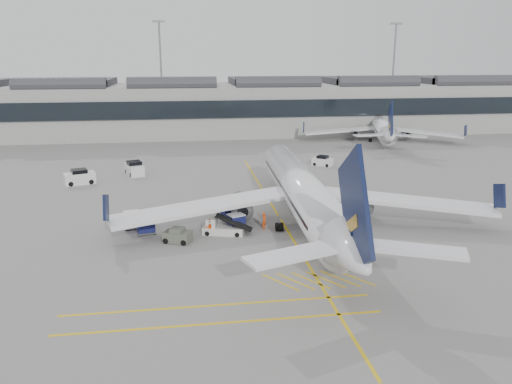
{
  "coord_description": "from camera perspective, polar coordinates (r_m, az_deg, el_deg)",
  "views": [
    {
      "loc": [
        -0.01,
        -42.04,
        17.03
      ],
      "look_at": [
        6.87,
        5.33,
        4.0
      ],
      "focal_mm": 35.0,
      "sensor_mm": 36.0,
      "label": 1
    }
  ],
  "objects": [
    {
      "name": "baggage_cart_b",
      "position": [
        53.66,
        -3.1,
        -2.23
      ],
      "size": [
        2.07,
        1.9,
        1.77
      ],
      "rotation": [
        0.0,
        0.0,
        0.37
      ],
      "color": "gray",
      "rests_on": "ground"
    },
    {
      "name": "ramp_agent_a",
      "position": [
        50.77,
        0.95,
        -3.32
      ],
      "size": [
        0.69,
        0.77,
        1.76
      ],
      "primitive_type": "imported",
      "rotation": [
        0.0,
        0.0,
        1.04
      ],
      "color": "#F0440C",
      "rests_on": "ground"
    },
    {
      "name": "service_van_right",
      "position": [
        81.2,
        7.61,
        3.51
      ],
      "size": [
        3.5,
        3.15,
        1.63
      ],
      "rotation": [
        0.0,
        0.0,
        -0.63
      ],
      "color": "silver",
      "rests_on": "ground"
    },
    {
      "name": "ramp_agent_b",
      "position": [
        49.31,
        -5.32,
        -4.04
      ],
      "size": [
        0.93,
        0.81,
        1.63
      ],
      "primitive_type": "imported",
      "rotation": [
        0.0,
        0.0,
        3.42
      ],
      "color": "#F7490D",
      "rests_on": "ground"
    },
    {
      "name": "baggage_cart_d",
      "position": [
        50.65,
        -12.46,
        -3.59
      ],
      "size": [
        2.04,
        1.79,
        1.88
      ],
      "rotation": [
        0.0,
        0.0,
        0.19
      ],
      "color": "gray",
      "rests_on": "ground"
    },
    {
      "name": "light_masts",
      "position": [
        128.07,
        -9.28,
        13.9
      ],
      "size": [
        113.0,
        0.6,
        25.45
      ],
      "color": "slate",
      "rests_on": "ground"
    },
    {
      "name": "belt_loader",
      "position": [
        49.66,
        -3.87,
        -4.14
      ],
      "size": [
        5.08,
        2.63,
        2.01
      ],
      "rotation": [
        0.0,
        0.0,
        -0.27
      ],
      "color": "silver",
      "rests_on": "ground"
    },
    {
      "name": "apron_markings",
      "position": [
        55.66,
        2.5,
        -2.6
      ],
      "size": [
        0.25,
        60.0,
        0.01
      ],
      "primitive_type": "cube",
      "color": "gold",
      "rests_on": "ground"
    },
    {
      "name": "service_van_left",
      "position": [
        72.95,
        -19.51,
        1.59
      ],
      "size": [
        4.47,
        3.27,
        2.07
      ],
      "rotation": [
        0.0,
        0.0,
        0.35
      ],
      "color": "silver",
      "rests_on": "ground"
    },
    {
      "name": "terminal",
      "position": [
        114.48,
        -8.34,
        9.61
      ],
      "size": [
        200.0,
        20.45,
        12.4
      ],
      "color": "#9E9E99",
      "rests_on": "ground"
    },
    {
      "name": "ground",
      "position": [
        45.35,
        -7.7,
        -6.97
      ],
      "size": [
        220.0,
        220.0,
        0.0
      ],
      "primitive_type": "plane",
      "color": "gray",
      "rests_on": "ground"
    },
    {
      "name": "airliner_far",
      "position": [
        107.67,
        14.14,
        7.18
      ],
      "size": [
        31.52,
        34.93,
        9.54
      ],
      "rotation": [
        0.0,
        0.0,
        -0.29
      ],
      "color": "white",
      "rests_on": "ground"
    },
    {
      "name": "pushback_tug",
      "position": [
        47.93,
        -8.97,
        -4.98
      ],
      "size": [
        2.91,
        2.39,
        1.41
      ],
      "rotation": [
        0.0,
        0.0,
        -0.41
      ],
      "color": "#585D4F",
      "rests_on": "ground"
    },
    {
      "name": "safety_cone_engine",
      "position": [
        52.76,
        9.88,
        -3.54
      ],
      "size": [
        0.38,
        0.38,
        0.52
      ],
      "primitive_type": "cone",
      "color": "#F24C0A",
      "rests_on": "ground"
    },
    {
      "name": "airliner_main",
      "position": [
        51.89,
        5.39,
        -0.08
      ],
      "size": [
        39.65,
        43.38,
        11.53
      ],
      "rotation": [
        0.0,
        0.0,
        -0.04
      ],
      "color": "white",
      "rests_on": "ground"
    },
    {
      "name": "baggage_cart_c",
      "position": [
        52.52,
        -13.99,
        -3.06
      ],
      "size": [
        1.95,
        1.72,
        1.79
      ],
      "rotation": [
        0.0,
        0.0,
        0.2
      ],
      "color": "gray",
      "rests_on": "ground"
    },
    {
      "name": "service_van_mid",
      "position": [
        76.28,
        -13.72,
        2.6
      ],
      "size": [
        3.26,
        4.48,
        2.08
      ],
      "rotation": [
        0.0,
        0.0,
        1.91
      ],
      "color": "silver",
      "rests_on": "ground"
    },
    {
      "name": "baggage_cart_a",
      "position": [
        50.38,
        -2.28,
        -3.43
      ],
      "size": [
        2.04,
        1.89,
        1.72
      ],
      "rotation": [
        0.0,
        0.0,
        0.42
      ],
      "color": "gray",
      "rests_on": "ground"
    },
    {
      "name": "safety_cone_nose",
      "position": [
        64.29,
        -1.89,
        0.07
      ],
      "size": [
        0.33,
        0.33,
        0.46
      ],
      "primitive_type": "cone",
      "color": "#F24C0A",
      "rests_on": "ground"
    }
  ]
}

